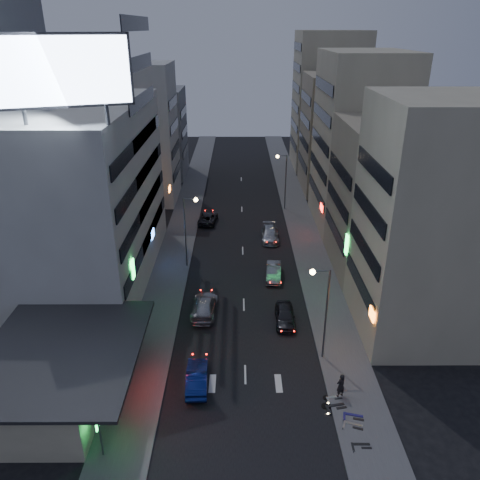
{
  "coord_description": "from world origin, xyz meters",
  "views": [
    {
      "loc": [
        -0.51,
        -24.57,
        24.52
      ],
      "look_at": [
        -0.36,
        15.29,
        6.3
      ],
      "focal_mm": 35.0,
      "sensor_mm": 36.0,
      "label": 1
    }
  ],
  "objects_px": {
    "parked_car_right_near": "(285,315)",
    "parked_car_right_far": "(270,234)",
    "person": "(341,385)",
    "scooter_silver_b": "(341,389)",
    "parked_car_left": "(208,218)",
    "scooter_blue": "(364,409)",
    "road_car_silver": "(204,306)",
    "scooter_black_b": "(344,396)",
    "parked_car_right_mid": "(274,272)",
    "road_car_blue": "(197,377)",
    "scooter_silver_a": "(364,418)",
    "scooter_black_a": "(371,437)"
  },
  "relations": [
    {
      "from": "parked_car_right_near",
      "to": "parked_car_right_far",
      "type": "relative_size",
      "value": 0.83
    },
    {
      "from": "person",
      "to": "scooter_silver_b",
      "type": "xyz_separation_m",
      "value": [
        0.06,
        0.13,
        -0.48
      ]
    },
    {
      "from": "parked_car_left",
      "to": "person",
      "type": "relative_size",
      "value": 2.5
    },
    {
      "from": "scooter_blue",
      "to": "parked_car_right_far",
      "type": "bearing_deg",
      "value": 22.59
    },
    {
      "from": "person",
      "to": "parked_car_right_far",
      "type": "bearing_deg",
      "value": -111.69
    },
    {
      "from": "road_car_silver",
      "to": "person",
      "type": "height_order",
      "value": "person"
    },
    {
      "from": "scooter_black_b",
      "to": "parked_car_right_mid",
      "type": "bearing_deg",
      "value": 0.45
    },
    {
      "from": "parked_car_right_far",
      "to": "road_car_blue",
      "type": "bearing_deg",
      "value": -103.63
    },
    {
      "from": "parked_car_right_far",
      "to": "scooter_black_b",
      "type": "xyz_separation_m",
      "value": [
        3.5,
        -28.4,
        -0.01
      ]
    },
    {
      "from": "parked_car_right_far",
      "to": "scooter_silver_a",
      "type": "distance_m",
      "value": 30.77
    },
    {
      "from": "parked_car_right_mid",
      "to": "scooter_blue",
      "type": "distance_m",
      "value": 20.24
    },
    {
      "from": "parked_car_right_near",
      "to": "scooter_black_a",
      "type": "height_order",
      "value": "parked_car_right_near"
    },
    {
      "from": "parked_car_right_near",
      "to": "scooter_silver_a",
      "type": "bearing_deg",
      "value": -69.58
    },
    {
      "from": "road_car_silver",
      "to": "person",
      "type": "bearing_deg",
      "value": 136.31
    },
    {
      "from": "parked_car_right_far",
      "to": "scooter_black_a",
      "type": "xyz_separation_m",
      "value": [
        4.47,
        -31.95,
        -0.08
      ]
    },
    {
      "from": "parked_car_right_near",
      "to": "scooter_silver_b",
      "type": "relative_size",
      "value": 2.67
    },
    {
      "from": "scooter_silver_b",
      "to": "scooter_silver_a",
      "type": "bearing_deg",
      "value": -172.47
    },
    {
      "from": "parked_car_right_mid",
      "to": "parked_car_right_far",
      "type": "xyz_separation_m",
      "value": [
        0.23,
        9.97,
        0.03
      ]
    },
    {
      "from": "scooter_black_b",
      "to": "road_car_blue",
      "type": "bearing_deg",
      "value": 68.49
    },
    {
      "from": "parked_car_right_near",
      "to": "road_car_blue",
      "type": "xyz_separation_m",
      "value": [
        -7.31,
        -8.18,
        -0.0
      ]
    },
    {
      "from": "parked_car_right_mid",
      "to": "scooter_black_a",
      "type": "xyz_separation_m",
      "value": [
        4.69,
        -21.98,
        -0.05
      ]
    },
    {
      "from": "parked_car_left",
      "to": "scooter_black_b",
      "type": "height_order",
      "value": "scooter_black_b"
    },
    {
      "from": "parked_car_left",
      "to": "scooter_black_a",
      "type": "relative_size",
      "value": 2.67
    },
    {
      "from": "parked_car_right_mid",
      "to": "road_car_silver",
      "type": "relative_size",
      "value": 0.81
    },
    {
      "from": "road_car_silver",
      "to": "scooter_silver_b",
      "type": "relative_size",
      "value": 3.34
    },
    {
      "from": "scooter_silver_b",
      "to": "scooter_black_b",
      "type": "bearing_deg",
      "value": 175.14
    },
    {
      "from": "scooter_blue",
      "to": "scooter_black_b",
      "type": "distance_m",
      "value": 1.65
    },
    {
      "from": "parked_car_left",
      "to": "parked_car_right_far",
      "type": "bearing_deg",
      "value": 151.01
    },
    {
      "from": "road_car_silver",
      "to": "scooter_black_a",
      "type": "bearing_deg",
      "value": 130.06
    },
    {
      "from": "scooter_black_b",
      "to": "road_car_silver",
      "type": "bearing_deg",
      "value": 31.37
    },
    {
      "from": "parked_car_right_near",
      "to": "scooter_silver_a",
      "type": "distance_m",
      "value": 12.9
    },
    {
      "from": "scooter_silver_b",
      "to": "road_car_silver",
      "type": "bearing_deg",
      "value": 32.31
    },
    {
      "from": "person",
      "to": "scooter_silver_b",
      "type": "relative_size",
      "value": 1.2
    },
    {
      "from": "parked_car_right_mid",
      "to": "road_car_blue",
      "type": "distance_m",
      "value": 17.84
    },
    {
      "from": "parked_car_left",
      "to": "road_car_silver",
      "type": "distance_m",
      "value": 22.33
    },
    {
      "from": "road_car_silver",
      "to": "scooter_silver_a",
      "type": "distance_m",
      "value": 18.0
    },
    {
      "from": "road_car_blue",
      "to": "scooter_black_a",
      "type": "bearing_deg",
      "value": 151.94
    },
    {
      "from": "parked_car_left",
      "to": "scooter_silver_a",
      "type": "xyz_separation_m",
      "value": [
        12.55,
        -36.08,
        0.03
      ]
    },
    {
      "from": "parked_car_right_mid",
      "to": "scooter_silver_b",
      "type": "bearing_deg",
      "value": -73.39
    },
    {
      "from": "parked_car_left",
      "to": "scooter_black_b",
      "type": "xyz_separation_m",
      "value": [
        11.65,
        -34.03,
        0.07
      ]
    },
    {
      "from": "parked_car_left",
      "to": "person",
      "type": "height_order",
      "value": "person"
    },
    {
      "from": "parked_car_left",
      "to": "road_car_silver",
      "type": "xyz_separation_m",
      "value": [
        0.96,
        -22.31,
        0.11
      ]
    },
    {
      "from": "parked_car_right_near",
      "to": "parked_car_right_far",
      "type": "height_order",
      "value": "parked_car_right_far"
    },
    {
      "from": "road_car_silver",
      "to": "person",
      "type": "xyz_separation_m",
      "value": [
        10.52,
        -11.05,
        0.31
      ]
    },
    {
      "from": "parked_car_right_mid",
      "to": "person",
      "type": "relative_size",
      "value": 2.25
    },
    {
      "from": "person",
      "to": "parked_car_left",
      "type": "bearing_deg",
      "value": -99.57
    },
    {
      "from": "parked_car_right_near",
      "to": "parked_car_right_mid",
      "type": "bearing_deg",
      "value": 94.55
    },
    {
      "from": "scooter_black_b",
      "to": "parked_car_left",
      "type": "bearing_deg",
      "value": 7.91
    },
    {
      "from": "parked_car_right_far",
      "to": "road_car_blue",
      "type": "relative_size",
      "value": 1.17
    },
    {
      "from": "parked_car_right_mid",
      "to": "scooter_blue",
      "type": "relative_size",
      "value": 2.17
    }
  ]
}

